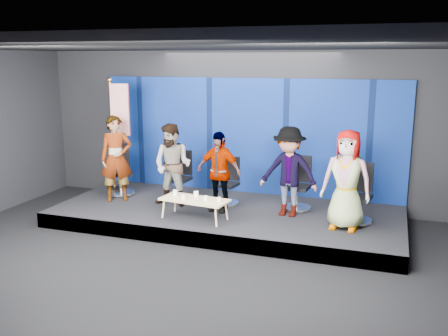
{
  "coord_description": "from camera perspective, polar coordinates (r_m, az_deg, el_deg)",
  "views": [
    {
      "loc": [
        3.12,
        -6.8,
        3.32
      ],
      "look_at": [
        -0.02,
        2.4,
        1.18
      ],
      "focal_mm": 40.0,
      "sensor_mm": 36.0,
      "label": 1
    }
  ],
  "objects": [
    {
      "name": "mug_a",
      "position": [
        9.81,
        -5.6,
        -2.82
      ],
      "size": [
        0.09,
        0.09,
        0.11
      ],
      "primitive_type": "cylinder",
      "color": "white",
      "rests_on": "coffee_table"
    },
    {
      "name": "panelist_b",
      "position": [
        10.35,
        -5.89,
        0.31
      ],
      "size": [
        0.88,
        0.71,
        1.73
      ],
      "primitive_type": "imported",
      "rotation": [
        0.0,
        0.0,
        -0.06
      ],
      "color": "black",
      "rests_on": "riser"
    },
    {
      "name": "coffee_table",
      "position": [
        9.56,
        -3.39,
        -3.71
      ],
      "size": [
        1.37,
        0.72,
        0.4
      ],
      "rotation": [
        0.0,
        0.0,
        -0.13
      ],
      "color": "tan",
      "rests_on": "riser"
    },
    {
      "name": "flag_stand",
      "position": [
        11.45,
        -12.08,
        3.95
      ],
      "size": [
        0.6,
        0.35,
        2.62
      ],
      "rotation": [
        0.0,
        0.0,
        0.17
      ],
      "color": "black",
      "rests_on": "riser"
    },
    {
      "name": "panelist_a",
      "position": [
        10.94,
        -12.21,
        1.07
      ],
      "size": [
        0.8,
        0.74,
        1.84
      ],
      "primitive_type": "imported",
      "rotation": [
        0.0,
        0.0,
        0.6
      ],
      "color": "black",
      "rests_on": "riser"
    },
    {
      "name": "riser",
      "position": [
        10.31,
        0.3,
        -5.5
      ],
      "size": [
        7.0,
        3.0,
        0.3
      ],
      "primitive_type": "cube",
      "color": "black",
      "rests_on": "ground"
    },
    {
      "name": "chair_d",
      "position": [
        10.31,
        8.39,
        -2.7
      ],
      "size": [
        0.66,
        0.66,
        1.08
      ],
      "rotation": [
        0.0,
        0.0,
        -0.09
      ],
      "color": "silver",
      "rests_on": "riser"
    },
    {
      "name": "chair_b",
      "position": [
        10.94,
        -5.14,
        -1.76
      ],
      "size": [
        0.64,
        0.64,
        1.07
      ],
      "rotation": [
        0.0,
        0.0,
        -0.06
      ],
      "color": "silver",
      "rests_on": "riser"
    },
    {
      "name": "panelist_d",
      "position": [
        9.72,
        7.42,
        -0.42
      ],
      "size": [
        1.19,
        0.75,
        1.76
      ],
      "primitive_type": "imported",
      "rotation": [
        0.0,
        0.0,
        -0.09
      ],
      "color": "black",
      "rests_on": "riser"
    },
    {
      "name": "chair_e",
      "position": [
        9.74,
        14.97,
        -3.84
      ],
      "size": [
        0.71,
        0.71,
        1.12
      ],
      "rotation": [
        0.0,
        0.0,
        -0.14
      ],
      "color": "silver",
      "rests_on": "riser"
    },
    {
      "name": "backdrop",
      "position": [
        11.33,
        2.65,
        3.66
      ],
      "size": [
        7.0,
        0.08,
        2.6
      ],
      "primitive_type": "cube",
      "color": "navy",
      "rests_on": "riser"
    },
    {
      "name": "mug_b",
      "position": [
        9.55,
        -4.67,
        -3.28
      ],
      "size": [
        0.08,
        0.08,
        0.09
      ],
      "primitive_type": "cylinder",
      "color": "white",
      "rests_on": "coffee_table"
    },
    {
      "name": "room_walls",
      "position": [
        7.54,
        -5.78,
        5.55
      ],
      "size": [
        10.02,
        8.02,
        3.51
      ],
      "color": "black",
      "rests_on": "ground"
    },
    {
      "name": "chair_a",
      "position": [
        11.55,
        -11.76,
        -1.1
      ],
      "size": [
        0.89,
        0.89,
        1.14
      ],
      "rotation": [
        0.0,
        0.0,
        0.6
      ],
      "color": "silver",
      "rests_on": "riser"
    },
    {
      "name": "panelist_c",
      "position": [
        9.97,
        -0.61,
        -0.41
      ],
      "size": [
        0.99,
        0.52,
        1.62
      ],
      "primitive_type": "imported",
      "rotation": [
        0.0,
        0.0,
        -0.13
      ],
      "color": "black",
      "rests_on": "riser"
    },
    {
      "name": "mug_d",
      "position": [
        9.42,
        -2.1,
        -3.47
      ],
      "size": [
        0.07,
        0.07,
        0.09
      ],
      "primitive_type": "cylinder",
      "color": "white",
      "rests_on": "coffee_table"
    },
    {
      "name": "ground",
      "position": [
        8.19,
        -5.4,
        -11.57
      ],
      "size": [
        10.0,
        10.0,
        0.0
      ],
      "primitive_type": "plane",
      "color": "black",
      "rests_on": "ground"
    },
    {
      "name": "mug_c",
      "position": [
        9.67,
        -3.21,
        -3.0
      ],
      "size": [
        0.09,
        0.09,
        0.11
      ],
      "primitive_type": "cylinder",
      "color": "white",
      "rests_on": "coffee_table"
    },
    {
      "name": "chair_c",
      "position": [
        10.54,
        0.34,
        -2.38
      ],
      "size": [
        0.63,
        0.63,
        1.0
      ],
      "rotation": [
        0.0,
        0.0,
        -0.13
      ],
      "color": "silver",
      "rests_on": "riser"
    },
    {
      "name": "mug_e",
      "position": [
        9.32,
        -0.57,
        -3.63
      ],
      "size": [
        0.07,
        0.07,
        0.09
      ],
      "primitive_type": "cylinder",
      "color": "white",
      "rests_on": "coffee_table"
    },
    {
      "name": "panelist_e",
      "position": [
        9.15,
        13.83,
        -1.33
      ],
      "size": [
        0.96,
        0.7,
        1.81
      ],
      "primitive_type": "imported",
      "rotation": [
        0.0,
        0.0,
        -0.14
      ],
      "color": "black",
      "rests_on": "riser"
    }
  ]
}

